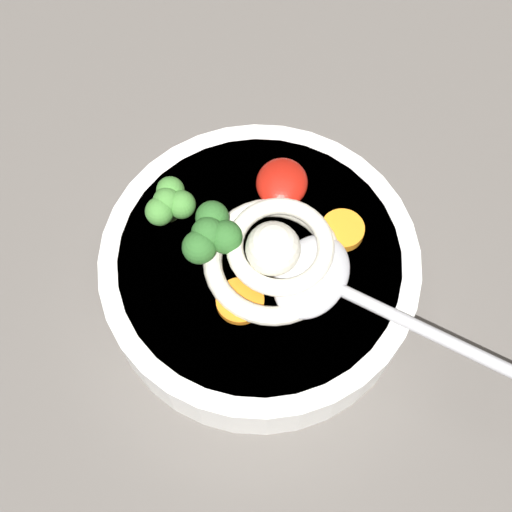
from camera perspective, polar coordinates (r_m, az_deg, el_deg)
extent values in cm
cube|color=#5B5651|center=(48.59, 3.34, -2.35)|extent=(109.37, 109.37, 3.25)
cylinder|color=white|center=(44.56, 0.00, -1.29)|extent=(20.56, 20.56, 4.66)
cylinder|color=gold|center=(44.39, 0.00, -1.19)|extent=(18.09, 18.09, 4.29)
torus|color=silver|center=(41.70, 1.09, -0.28)|extent=(8.70, 8.70, 1.20)
torus|color=silver|center=(41.06, 1.75, 0.92)|extent=(9.31, 9.31, 1.08)
sphere|color=silver|center=(40.29, 1.13, 0.67)|extent=(3.37, 3.37, 3.37)
ellipsoid|color=#B7B7BC|center=(41.14, 4.43, -1.65)|extent=(7.10, 6.11, 1.60)
cylinder|color=#B7B7BC|center=(40.91, 13.93, -6.13)|extent=(5.62, 14.45, 0.80)
ellipsoid|color=#B2190F|center=(44.11, 1.91, 6.29)|extent=(3.77, 3.40, 1.70)
cylinder|color=#7A9E60|center=(43.74, -7.67, 3.74)|extent=(0.93, 0.93, 0.99)
sphere|color=#478938|center=(42.53, -7.90, 4.66)|extent=(1.82, 1.82, 1.82)
sphere|color=#478938|center=(43.11, -7.61, 5.59)|extent=(1.82, 1.82, 1.82)
sphere|color=#478938|center=(42.29, -8.56, 3.70)|extent=(1.82, 1.82, 1.82)
sphere|color=#478938|center=(42.46, -6.68, 4.42)|extent=(1.82, 1.82, 1.82)
cylinder|color=#7A9E60|center=(42.27, -4.26, 0.96)|extent=(1.07, 1.07, 1.15)
sphere|color=#2D6628|center=(40.82, -4.42, 1.98)|extent=(2.11, 2.11, 2.11)
sphere|color=#2D6628|center=(41.47, -4.12, 3.13)|extent=(2.11, 2.11, 2.11)
sphere|color=#2D6628|center=(40.55, -5.20, 0.80)|extent=(2.11, 2.11, 2.11)
sphere|color=#2D6628|center=(40.82, -2.95, 1.67)|extent=(2.11, 2.11, 2.11)
cylinder|color=orange|center=(43.21, 7.06, 2.24)|extent=(2.79, 2.79, 0.73)
cylinder|color=orange|center=(40.98, -1.70, -3.80)|extent=(2.97, 2.97, 0.51)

